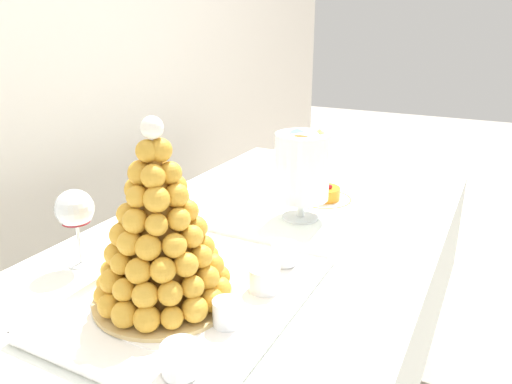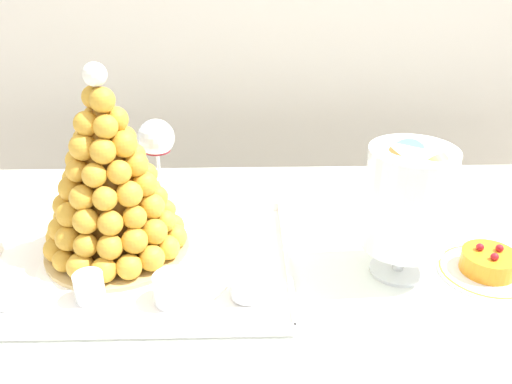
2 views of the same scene
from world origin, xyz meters
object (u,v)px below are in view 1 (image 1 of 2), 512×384
object	(u,v)px
macaron_goblet	(302,167)
wine_glass	(75,211)
serving_tray	(196,294)
dessert_cup_mid_right	(284,254)
fruit_tart_plate	(324,196)
dessert_cup_mid_left	(226,314)
dessert_cup_left	(181,360)
dessert_cup_centre	(264,280)
croquembouche	(160,234)

from	to	relation	value
macaron_goblet	wine_glass	bearing A→B (deg)	144.64
wine_glass	serving_tray	bearing A→B (deg)	-89.50
dessert_cup_mid_right	fruit_tart_plate	bearing A→B (deg)	8.37
fruit_tart_plate	dessert_cup_mid_left	bearing A→B (deg)	-174.40
dessert_cup_mid_left	wine_glass	bearing A→B (deg)	81.84
dessert_cup_left	dessert_cup_mid_left	world-z (taller)	same
dessert_cup_left	dessert_cup_centre	bearing A→B (deg)	-1.30
dessert_cup_mid_right	macaron_goblet	size ratio (longest dim) A/B	0.23
fruit_tart_plate	dessert_cup_mid_right	bearing A→B (deg)	-171.63
serving_tray	dessert_cup_mid_left	size ratio (longest dim) A/B	11.23
dessert_cup_left	macaron_goblet	world-z (taller)	macaron_goblet
serving_tray	dessert_cup_mid_left	xyz separation A→B (m)	(-0.06, -0.11, 0.03)
dessert_cup_mid_left	fruit_tart_plate	bearing A→B (deg)	5.60
croquembouche	macaron_goblet	world-z (taller)	croquembouche
dessert_cup_left	wine_glass	world-z (taller)	wine_glass
serving_tray	macaron_goblet	distance (m)	0.50
fruit_tart_plate	wine_glass	size ratio (longest dim) A/B	0.98
dessert_cup_left	macaron_goblet	xyz separation A→B (m)	(0.67, 0.08, 0.12)
fruit_tart_plate	dessert_cup_centre	bearing A→B (deg)	-172.33
serving_tray	fruit_tart_plate	xyz separation A→B (m)	(0.63, -0.04, 0.01)
serving_tray	wine_glass	size ratio (longest dim) A/B	3.12
dessert_cup_mid_right	fruit_tart_plate	size ratio (longest dim) A/B	0.34
croquembouche	dessert_cup_mid_right	xyz separation A→B (m)	(0.25, -0.14, -0.12)
dessert_cup_mid_left	fruit_tart_plate	world-z (taller)	dessert_cup_mid_left
dessert_cup_centre	wine_glass	xyz separation A→B (m)	(-0.08, 0.42, 0.10)
serving_tray	macaron_goblet	size ratio (longest dim) A/B	2.14
fruit_tart_plate	macaron_goblet	bearing A→B (deg)	176.58
croquembouche	macaron_goblet	size ratio (longest dim) A/B	1.40
serving_tray	dessert_cup_left	size ratio (longest dim) A/B	9.20
dessert_cup_left	dessert_cup_mid_right	xyz separation A→B (m)	(0.40, 0.01, -0.00)
dessert_cup_mid_right	macaron_goblet	world-z (taller)	macaron_goblet
croquembouche	fruit_tart_plate	xyz separation A→B (m)	(0.68, -0.08, -0.13)
wine_glass	dessert_cup_mid_left	bearing A→B (deg)	-98.16
macaron_goblet	dessert_cup_mid_left	bearing A→B (deg)	-171.75
croquembouche	dessert_cup_mid_right	world-z (taller)	croquembouche
dessert_cup_mid_right	dessert_cup_left	bearing A→B (deg)	-179.28
dessert_cup_mid_right	wine_glass	xyz separation A→B (m)	(-0.20, 0.41, 0.10)
dessert_cup_centre	serving_tray	bearing A→B (deg)	123.19
serving_tray	fruit_tart_plate	size ratio (longest dim) A/B	3.20
dessert_cup_mid_left	dessert_cup_mid_right	distance (m)	0.26
dessert_cup_mid_right	dessert_cup_mid_left	bearing A→B (deg)	-179.07
wine_glass	croquembouche	bearing A→B (deg)	-99.41
dessert_cup_centre	wine_glass	world-z (taller)	wine_glass
croquembouche	dessert_cup_mid_left	xyz separation A→B (m)	(-0.02, -0.15, -0.12)
dessert_cup_mid_left	dessert_cup_mid_right	size ratio (longest dim) A/B	0.85
dessert_cup_left	dessert_cup_centre	size ratio (longest dim) A/B	0.95
dessert_cup_mid_left	dessert_cup_mid_right	xyz separation A→B (m)	(0.26, 0.00, -0.00)
dessert_cup_mid_right	fruit_tart_plate	distance (m)	0.44
dessert_cup_mid_right	macaron_goblet	bearing A→B (deg)	14.97
serving_tray	dessert_cup_left	distance (m)	0.23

